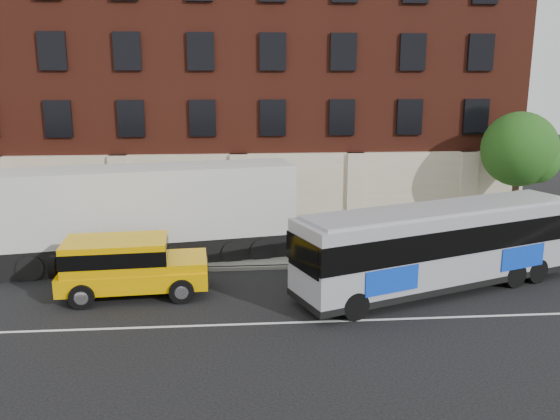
{
  "coord_description": "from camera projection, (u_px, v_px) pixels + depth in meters",
  "views": [
    {
      "loc": [
        -0.21,
        -17.17,
        8.0
      ],
      "look_at": [
        1.6,
        5.5,
        2.69
      ],
      "focal_mm": 36.94,
      "sensor_mm": 36.0,
      "label": 1
    }
  ],
  "objects": [
    {
      "name": "sign_pole",
      "position": [
        32.0,
        240.0,
        23.48
      ],
      "size": [
        0.3,
        0.2,
        2.5
      ],
      "color": "slate",
      "rests_on": "ground"
    },
    {
      "name": "sidewalk",
      "position": [
        241.0,
        247.0,
        27.22
      ],
      "size": [
        60.0,
        6.0,
        0.15
      ],
      "primitive_type": "cube",
      "color": "gray",
      "rests_on": "ground"
    },
    {
      "name": "kerb",
      "position": [
        241.0,
        268.0,
        24.31
      ],
      "size": [
        60.0,
        0.25,
        0.15
      ],
      "primitive_type": "cube",
      "color": "gray",
      "rests_on": "ground"
    },
    {
      "name": "shipping_container",
      "position": [
        148.0,
        216.0,
        24.93
      ],
      "size": [
        12.89,
        4.72,
        4.21
      ],
      "color": "black",
      "rests_on": "ground"
    },
    {
      "name": "yellow_suv",
      "position": [
        126.0,
        263.0,
        21.27
      ],
      "size": [
        5.78,
        2.81,
        2.17
      ],
      "color": "#F3AE00",
      "rests_on": "ground"
    },
    {
      "name": "lane_line",
      "position": [
        244.0,
        324.0,
        18.99
      ],
      "size": [
        60.0,
        0.12,
        0.01
      ],
      "primitive_type": "cube",
      "color": "silver",
      "rests_on": "ground"
    },
    {
      "name": "street_tree",
      "position": [
        520.0,
        152.0,
        27.76
      ],
      "size": [
        3.6,
        3.6,
        6.2
      ],
      "color": "#36281B",
      "rests_on": "sidewalk"
    },
    {
      "name": "city_bus",
      "position": [
        442.0,
        244.0,
        21.8
      ],
      "size": [
        11.97,
        6.52,
        3.24
      ],
      "color": "#9B9CA5",
      "rests_on": "ground"
    },
    {
      "name": "building",
      "position": [
        237.0,
        83.0,
        33.2
      ],
      "size": [
        30.0,
        12.1,
        15.0
      ],
      "color": "#562014",
      "rests_on": "sidewalk"
    },
    {
      "name": "ground",
      "position": [
        244.0,
        331.0,
        18.5
      ],
      "size": [
        120.0,
        120.0,
        0.0
      ],
      "primitive_type": "plane",
      "color": "black",
      "rests_on": "ground"
    }
  ]
}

